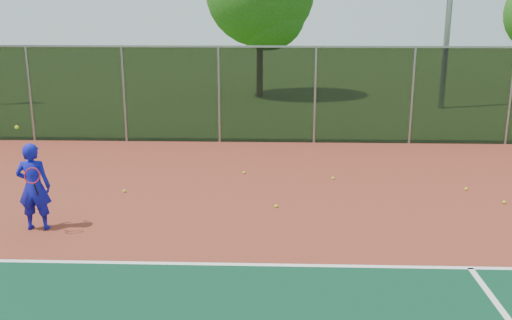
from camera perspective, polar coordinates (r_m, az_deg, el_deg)
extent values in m
cube|color=maroon|center=(8.83, 9.98, -13.33)|extent=(30.00, 20.00, 0.02)
cube|color=white|center=(10.15, 20.63, -10.07)|extent=(22.00, 0.10, 0.00)
cube|color=black|center=(17.93, 5.92, 6.42)|extent=(30.00, 0.04, 3.00)
cube|color=gray|center=(17.77, 6.05, 11.21)|extent=(30.00, 0.06, 0.06)
imported|color=#1214AC|center=(11.63, -21.34, -2.50)|extent=(0.65, 0.46, 1.71)
cylinder|color=black|center=(11.35, -21.14, -2.78)|extent=(0.03, 0.15, 0.27)
torus|color=#A51414|center=(11.18, -21.47, -1.47)|extent=(0.30, 0.13, 0.29)
sphere|color=#D3E71A|center=(11.56, -22.81, 3.04)|extent=(0.07, 0.07, 0.07)
sphere|color=#D3E71A|center=(13.58, -13.02, -3.03)|extent=(0.07, 0.07, 0.07)
sphere|color=#D3E71A|center=(14.34, 7.71, -1.81)|extent=(0.07, 0.07, 0.07)
sphere|color=#D3E71A|center=(13.61, 23.57, -3.89)|extent=(0.07, 0.07, 0.07)
sphere|color=#D3E71A|center=(12.25, 2.03, -4.63)|extent=(0.07, 0.07, 0.07)
sphere|color=#D3E71A|center=(14.26, 20.26, -2.72)|extent=(0.07, 0.07, 0.07)
sphere|color=#D3E71A|center=(14.69, -1.21, -1.27)|extent=(0.07, 0.07, 0.07)
cylinder|color=#3C2A16|center=(27.59, 0.37, 9.28)|extent=(0.30, 0.30, 2.85)
sphere|color=#1E4E14|center=(27.14, 1.23, 14.54)|extent=(3.48, 3.48, 3.48)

